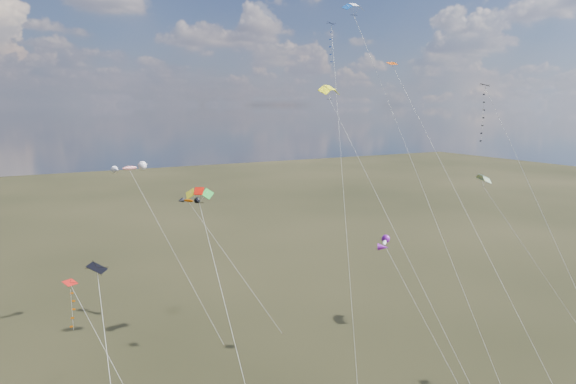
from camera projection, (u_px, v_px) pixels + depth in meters
name	position (u px, v px, depth m)	size (l,w,h in m)	color
diamond_black_high	(491.00, 129.00, 50.37)	(3.20, 21.28, 29.24)	black
diamond_navy_tall	(333.00, 66.00, 58.44)	(8.95, 18.92, 36.63)	#0C0951
diamond_black_mid	(109.00, 366.00, 26.20)	(1.23, 13.30, 18.53)	black
diamond_red_low	(75.00, 311.00, 43.19)	(5.62, 7.64, 12.60)	#B71610
diamond_orange_center	(443.00, 165.00, 46.93)	(3.36, 22.47, 31.36)	#D94902
parafoil_yellow	(330.00, 89.00, 55.78)	(3.64, 24.08, 29.71)	yellow
parafoil_blue_white	(355.00, 7.00, 52.99)	(3.40, 22.70, 37.97)	blue
parafoil_striped	(484.00, 177.00, 60.85)	(8.02, 12.62, 19.48)	yellow
parafoil_tricolor	(199.00, 193.00, 38.66)	(2.28, 14.98, 21.25)	yellow
novelty_orange_black	(189.00, 201.00, 64.12)	(9.16, 11.69, 15.79)	#D54E00
novelty_white_purple	(385.00, 243.00, 44.72)	(6.57, 8.34, 15.66)	white
novelty_redwhite_stripe	(130.00, 168.00, 61.41)	(9.29, 12.16, 20.32)	red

